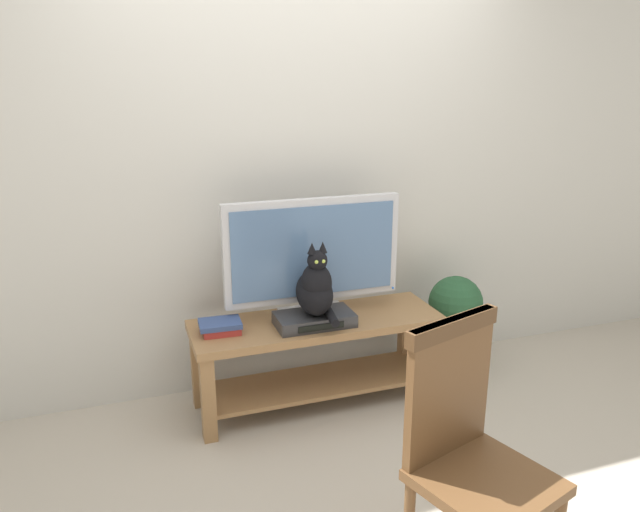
% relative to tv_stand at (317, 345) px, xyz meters
% --- Properties ---
extents(ground_plane, '(12.00, 12.00, 0.00)m').
position_rel_tv_stand_xyz_m(ground_plane, '(-0.02, -0.64, -0.35)').
color(ground_plane, '#ADA393').
extents(back_wall, '(7.00, 0.12, 2.80)m').
position_rel_tv_stand_xyz_m(back_wall, '(-0.02, 0.42, 1.05)').
color(back_wall, beige).
rests_on(back_wall, ground).
extents(tv_stand, '(1.38, 0.46, 0.51)m').
position_rel_tv_stand_xyz_m(tv_stand, '(0.00, 0.00, 0.00)').
color(tv_stand, olive).
rests_on(tv_stand, ground).
extents(tv, '(0.98, 0.20, 0.66)m').
position_rel_tv_stand_xyz_m(tv, '(0.00, 0.06, 0.51)').
color(tv, '#B7B7BC').
rests_on(tv, tv_stand).
extents(media_box, '(0.42, 0.23, 0.07)m').
position_rel_tv_stand_xyz_m(media_box, '(-0.04, -0.07, 0.19)').
color(media_box, '#2D2D30').
rests_on(media_box, tv_stand).
extents(cat, '(0.19, 0.36, 0.41)m').
position_rel_tv_stand_xyz_m(cat, '(-0.04, -0.09, 0.37)').
color(cat, black).
rests_on(cat, media_box).
extents(wooden_chair, '(0.52, 0.52, 1.01)m').
position_rel_tv_stand_xyz_m(wooden_chair, '(0.08, -1.37, 0.22)').
color(wooden_chair, brown).
rests_on(wooden_chair, ground).
extents(book_stack, '(0.22, 0.17, 0.06)m').
position_rel_tv_stand_xyz_m(book_stack, '(-0.53, -0.01, 0.19)').
color(book_stack, '#B2332D').
rests_on(book_stack, tv_stand).
extents(potted_plant, '(0.32, 0.32, 0.64)m').
position_rel_tv_stand_xyz_m(potted_plant, '(0.89, 0.03, 0.00)').
color(potted_plant, beige).
rests_on(potted_plant, ground).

